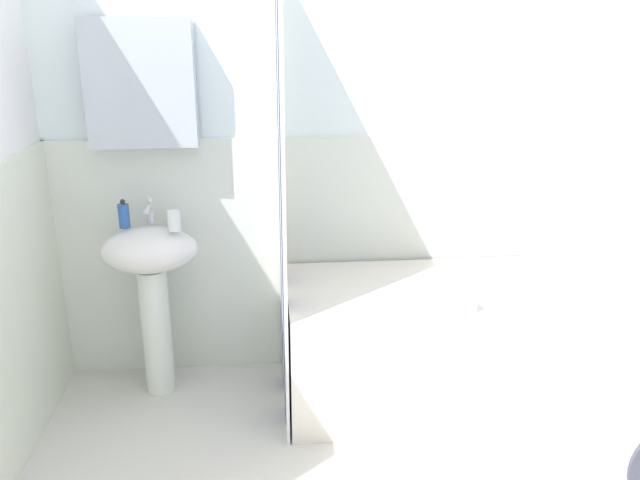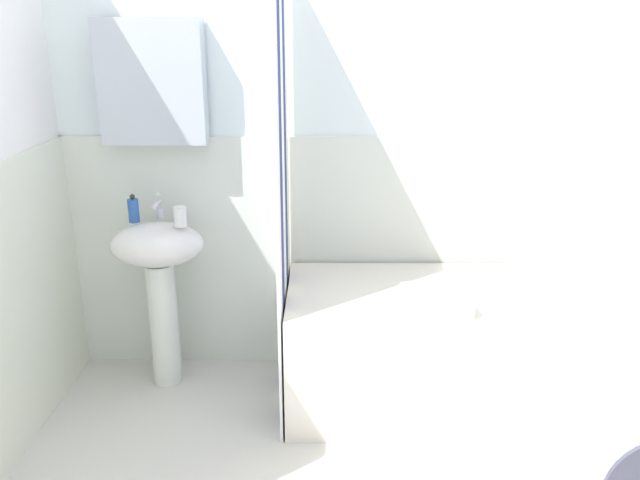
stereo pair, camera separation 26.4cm
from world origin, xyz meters
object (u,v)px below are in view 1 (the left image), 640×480
object	(u,v)px
sink	(152,274)
towel_folded	(438,296)
soap_dispenser	(124,215)
shampoo_bottle	(537,248)
bathtub	(442,341)
conditioner_bottle	(556,248)
toothbrush_cup	(174,221)

from	to	relation	value
sink	towel_folded	bearing A→B (deg)	-16.91
soap_dispenser	shampoo_bottle	world-z (taller)	soap_dispenser
bathtub	conditioner_bottle	bearing A→B (deg)	22.13
soap_dispenser	bathtub	size ratio (longest dim) A/B	0.09
sink	soap_dispenser	distance (m)	0.30
shampoo_bottle	towel_folded	world-z (taller)	shampoo_bottle
toothbrush_cup	towel_folded	world-z (taller)	toothbrush_cup
sink	bathtub	bearing A→B (deg)	-6.62
sink	conditioner_bottle	xyz separation A→B (m)	(1.99, 0.10, 0.03)
sink	soap_dispenser	xyz separation A→B (m)	(-0.10, 0.03, 0.28)
sink	toothbrush_cup	bearing A→B (deg)	-13.53
towel_folded	sink	bearing A→B (deg)	163.09
toothbrush_cup	towel_folded	size ratio (longest dim) A/B	0.34
shampoo_bottle	conditioner_bottle	bearing A→B (deg)	-0.01
conditioner_bottle	shampoo_bottle	xyz separation A→B (m)	(-0.10, 0.00, 0.00)
sink	towel_folded	xyz separation A→B (m)	(1.25, -0.38, 0.01)
shampoo_bottle	towel_folded	size ratio (longest dim) A/B	0.63
soap_dispenser	shampoo_bottle	xyz separation A→B (m)	(1.99, 0.07, -0.24)
conditioner_bottle	soap_dispenser	bearing A→B (deg)	-178.05
towel_folded	conditioner_bottle	bearing A→B (deg)	33.39
toothbrush_cup	bathtub	size ratio (longest dim) A/B	0.06
bathtub	shampoo_bottle	distance (m)	0.69
soap_dispenser	toothbrush_cup	distance (m)	0.24
bathtub	conditioner_bottle	world-z (taller)	conditioner_bottle
toothbrush_cup	towel_folded	xyz separation A→B (m)	(1.13, -0.35, -0.26)
toothbrush_cup	shampoo_bottle	xyz separation A→B (m)	(1.76, 0.13, -0.23)
toothbrush_cup	conditioner_bottle	world-z (taller)	toothbrush_cup
toothbrush_cup	sink	bearing A→B (deg)	166.47
soap_dispenser	towel_folded	distance (m)	1.45
toothbrush_cup	conditioner_bottle	size ratio (longest dim) A/B	0.56
bathtub	towel_folded	size ratio (longest dim) A/B	5.51
sink	conditioner_bottle	world-z (taller)	sink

